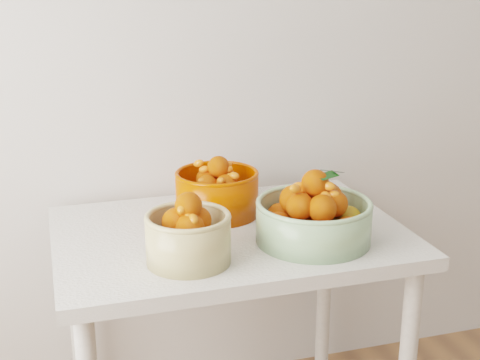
# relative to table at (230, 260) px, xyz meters

# --- Properties ---
(table) EXTENTS (1.00, 0.70, 0.75)m
(table) POSITION_rel_table_xyz_m (0.00, 0.00, 0.00)
(table) COLOR silver
(table) RESTS_ON ground
(bowl_cream) EXTENTS (0.28, 0.28, 0.19)m
(bowl_cream) POSITION_rel_table_xyz_m (-0.16, -0.18, 0.17)
(bowl_cream) COLOR tan
(bowl_cream) RESTS_ON table
(bowl_green) EXTENTS (0.42, 0.42, 0.21)m
(bowl_green) POSITION_rel_table_xyz_m (0.20, -0.14, 0.17)
(bowl_green) COLOR #95BB8A
(bowl_green) RESTS_ON table
(bowl_orange) EXTENTS (0.26, 0.26, 0.18)m
(bowl_orange) POSITION_rel_table_xyz_m (-0.00, 0.14, 0.17)
(bowl_orange) COLOR #C83300
(bowl_orange) RESTS_ON table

